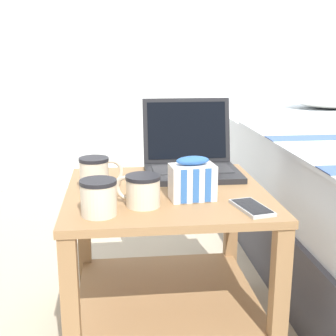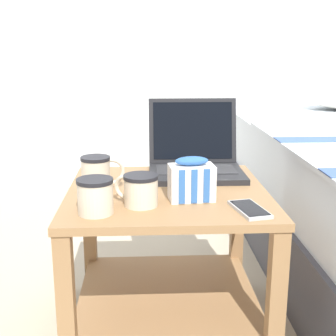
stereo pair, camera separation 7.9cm
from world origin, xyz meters
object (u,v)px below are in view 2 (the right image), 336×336
mug_mid_center (96,194)px  snack_bag (192,180)px  laptop (195,159)px  mug_front_left (97,172)px  mug_front_right (140,188)px  cell_phone (250,209)px

mug_mid_center → snack_bag: (0.25, 0.10, 0.00)m
laptop → mug_front_left: bearing=-150.0°
mug_front_right → mug_front_left: bearing=130.8°
mug_mid_center → cell_phone: 0.40m
mug_front_left → snack_bag: (0.27, -0.11, -0.00)m
mug_front_right → mug_mid_center: 0.13m
mug_front_left → cell_phone: bearing=-26.9°
laptop → mug_front_right: 0.38m
laptop → cell_phone: bearing=-75.4°
mug_front_left → snack_bag: bearing=-21.8°
laptop → mug_mid_center: 0.49m
mug_front_left → cell_phone: size_ratio=0.86×
laptop → mug_mid_center: (-0.30, -0.38, 0.00)m
mug_front_left → mug_front_right: bearing=-49.2°
mug_front_left → snack_bag: snack_bag is taller
laptop → snack_bag: size_ratio=2.36×
mug_mid_center → mug_front_right: bearing=26.3°
mug_front_left → mug_mid_center: 0.21m
mug_front_right → cell_phone: size_ratio=0.80×
mug_front_left → snack_bag: size_ratio=0.99×
cell_phone → mug_front_right: bearing=168.0°
snack_bag → mug_mid_center: bearing=-159.3°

